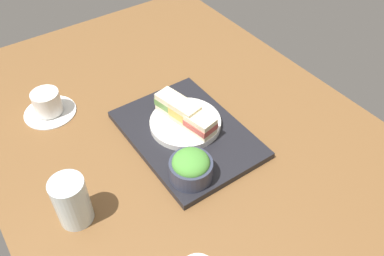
{
  "coord_description": "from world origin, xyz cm",
  "views": [
    {
      "loc": [
        -67.15,
        41.83,
        78.19
      ],
      "look_at": [
        -6.21,
        -0.68,
        5.0
      ],
      "focal_mm": 37.1,
      "sensor_mm": 36.0,
      "label": 1
    }
  ],
  "objects_px": {
    "salad_bowl": "(191,167)",
    "coffee_cup": "(48,104)",
    "sandwich_middle": "(185,113)",
    "drinking_glass": "(72,201)",
    "sandwich_plate": "(185,123)",
    "sandwich_near": "(200,124)",
    "sandwich_far": "(171,104)"
  },
  "relations": [
    {
      "from": "salad_bowl",
      "to": "coffee_cup",
      "type": "distance_m",
      "value": 0.48
    },
    {
      "from": "sandwich_middle",
      "to": "drinking_glass",
      "type": "bearing_deg",
      "value": 104.27
    },
    {
      "from": "sandwich_plate",
      "to": "sandwich_near",
      "type": "bearing_deg",
      "value": -169.44
    },
    {
      "from": "sandwich_near",
      "to": "sandwich_middle",
      "type": "bearing_deg",
      "value": 10.56
    },
    {
      "from": "sandwich_middle",
      "to": "drinking_glass",
      "type": "relative_size",
      "value": 0.7
    },
    {
      "from": "salad_bowl",
      "to": "drinking_glass",
      "type": "xyz_separation_m",
      "value": [
        0.06,
        0.27,
        0.01
      ]
    },
    {
      "from": "sandwich_far",
      "to": "coffee_cup",
      "type": "height_order",
      "value": "sandwich_far"
    },
    {
      "from": "salad_bowl",
      "to": "coffee_cup",
      "type": "bearing_deg",
      "value": 23.69
    },
    {
      "from": "drinking_glass",
      "to": "sandwich_near",
      "type": "bearing_deg",
      "value": -84.34
    },
    {
      "from": "sandwich_middle",
      "to": "salad_bowl",
      "type": "relative_size",
      "value": 0.84
    },
    {
      "from": "sandwich_near",
      "to": "sandwich_far",
      "type": "relative_size",
      "value": 0.97
    },
    {
      "from": "sandwich_middle",
      "to": "coffee_cup",
      "type": "bearing_deg",
      "value": 44.6
    },
    {
      "from": "sandwich_far",
      "to": "drinking_glass",
      "type": "distance_m",
      "value": 0.38
    },
    {
      "from": "coffee_cup",
      "to": "sandwich_plate",
      "type": "bearing_deg",
      "value": -135.4
    },
    {
      "from": "coffee_cup",
      "to": "sandwich_near",
      "type": "bearing_deg",
      "value": -139.39
    },
    {
      "from": "sandwich_near",
      "to": "coffee_cup",
      "type": "bearing_deg",
      "value": 40.61
    },
    {
      "from": "sandwich_near",
      "to": "drinking_glass",
      "type": "xyz_separation_m",
      "value": [
        -0.04,
        0.37,
        0.0
      ]
    },
    {
      "from": "sandwich_near",
      "to": "drinking_glass",
      "type": "relative_size",
      "value": 0.68
    },
    {
      "from": "sandwich_plate",
      "to": "salad_bowl",
      "type": "distance_m",
      "value": 0.18
    },
    {
      "from": "sandwich_plate",
      "to": "coffee_cup",
      "type": "bearing_deg",
      "value": 44.6
    },
    {
      "from": "sandwich_middle",
      "to": "coffee_cup",
      "type": "relative_size",
      "value": 0.59
    },
    {
      "from": "sandwich_plate",
      "to": "coffee_cup",
      "type": "height_order",
      "value": "coffee_cup"
    },
    {
      "from": "sandwich_far",
      "to": "sandwich_near",
      "type": "bearing_deg",
      "value": -169.44
    },
    {
      "from": "sandwich_middle",
      "to": "coffee_cup",
      "type": "distance_m",
      "value": 0.41
    },
    {
      "from": "sandwich_far",
      "to": "coffee_cup",
      "type": "bearing_deg",
      "value": 49.63
    },
    {
      "from": "sandwich_plate",
      "to": "sandwich_middle",
      "type": "xyz_separation_m",
      "value": [
        0.0,
        -0.0,
        0.04
      ]
    },
    {
      "from": "sandwich_middle",
      "to": "coffee_cup",
      "type": "xyz_separation_m",
      "value": [
        0.29,
        0.28,
        -0.03
      ]
    },
    {
      "from": "sandwich_plate",
      "to": "coffee_cup",
      "type": "distance_m",
      "value": 0.4
    },
    {
      "from": "sandwich_plate",
      "to": "sandwich_near",
      "type": "xyz_separation_m",
      "value": [
        -0.06,
        -0.01,
        0.03
      ]
    },
    {
      "from": "sandwich_near",
      "to": "sandwich_far",
      "type": "xyz_separation_m",
      "value": [
        0.11,
        0.02,
        0.0
      ]
    },
    {
      "from": "drinking_glass",
      "to": "coffee_cup",
      "type": "bearing_deg",
      "value": -11.64
    },
    {
      "from": "sandwich_plate",
      "to": "coffee_cup",
      "type": "xyz_separation_m",
      "value": [
        0.29,
        0.28,
        0.0
      ]
    }
  ]
}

